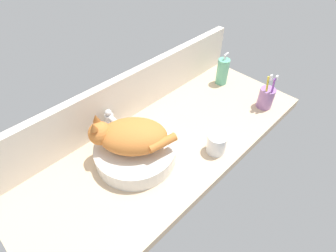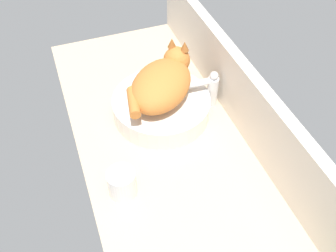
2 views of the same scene
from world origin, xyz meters
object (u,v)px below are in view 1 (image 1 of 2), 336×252
object	(u,v)px
faucet	(112,123)
water_glass	(216,144)
sink_basin	(136,152)
cat	(130,136)
soap_dispenser	(223,71)
toothbrush_cup	(266,98)

from	to	relation	value
faucet	water_glass	world-z (taller)	faucet
sink_basin	water_glass	size ratio (longest dim) A/B	3.72
faucet	cat	bearing A→B (deg)	-98.06
soap_dispenser	water_glass	distance (cm)	49.38
faucet	water_glass	distance (cm)	43.68
cat	soap_dispenser	world-z (taller)	cat
cat	water_glass	size ratio (longest dim) A/B	3.51
sink_basin	cat	xyz separation A→B (cm)	(-1.03, 0.91, 9.17)
sink_basin	toothbrush_cup	bearing A→B (deg)	-16.55
toothbrush_cup	water_glass	world-z (taller)	toothbrush_cup
soap_dispenser	water_glass	bearing A→B (deg)	-145.82
cat	toothbrush_cup	distance (cm)	68.78
toothbrush_cup	sink_basin	bearing A→B (deg)	163.45
sink_basin	toothbrush_cup	distance (cm)	67.18
cat	soap_dispenser	size ratio (longest dim) A/B	1.74
faucet	toothbrush_cup	world-z (taller)	toothbrush_cup
water_glass	faucet	bearing A→B (deg)	123.58
faucet	toothbrush_cup	size ratio (longest dim) A/B	0.73
sink_basin	soap_dispenser	distance (cm)	66.52
cat	water_glass	distance (cm)	34.73
sink_basin	cat	size ratio (longest dim) A/B	1.06
cat	faucet	distance (cm)	16.37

